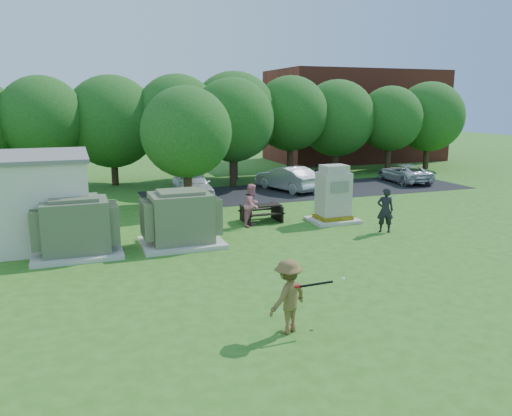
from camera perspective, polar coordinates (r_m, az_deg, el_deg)
name	(u,v)px	position (r m, az deg, el deg)	size (l,w,h in m)	color
ground	(300,274)	(15.81, 5.02, -7.48)	(120.00, 120.00, 0.00)	#2D6619
brick_building	(355,116)	(47.26, 11.20, 10.29)	(15.00, 8.00, 8.00)	maroon
parking_strip	(310,190)	(30.56, 6.24, 2.06)	(20.00, 6.00, 0.01)	#232326
transformer_left	(76,228)	(18.48, -19.88, -2.14)	(3.00, 2.40, 2.07)	beige
transformer_right	(181,219)	(18.82, -8.56, -1.29)	(3.00, 2.40, 2.07)	beige
generator_cabinet	(333,197)	(22.44, 8.83, 1.24)	(2.09, 1.71, 2.55)	beige
picnic_table	(261,211)	(22.32, 0.61, -0.36)	(1.77, 1.33, 0.76)	black
batter	(288,296)	(11.68, 3.69, -10.04)	(1.14, 0.65, 1.76)	brown
person_by_generator	(385,210)	(21.06, 14.55, -0.24)	(0.68, 0.44, 1.86)	black
person_at_picnic	(252,205)	(21.44, -0.44, 0.35)	(0.90, 0.70, 1.84)	#D7728A
car_white	(192,185)	(28.02, -7.28, 2.67)	(1.77, 4.40, 1.50)	silver
car_silver_a	(287,178)	(30.18, 3.59, 3.40)	(1.57, 4.50, 1.48)	silver
car_dark	(330,178)	(31.58, 8.43, 3.43)	(1.70, 4.19, 1.22)	black
car_silver_b	(404,173)	(34.69, 16.55, 3.85)	(2.05, 4.45, 1.24)	silver
batting_equipment	(317,284)	(11.78, 7.01, -8.59)	(1.54, 0.44, 0.19)	black
tree_row	(205,119)	(33.00, -5.88, 10.05)	(41.30, 13.30, 7.30)	#47301E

